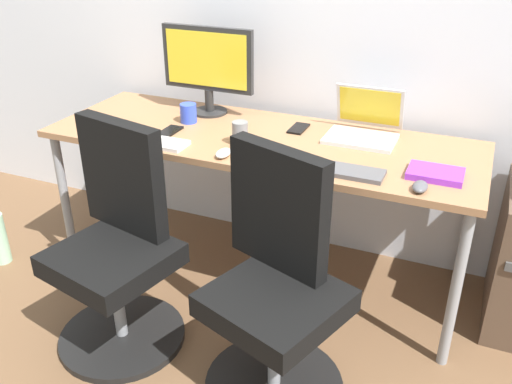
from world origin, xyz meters
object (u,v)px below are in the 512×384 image
at_px(office_chair_right, 276,290).
at_px(desktop_monitor, 208,64).
at_px(open_laptop, 364,125).
at_px(coffee_mug, 188,113).
at_px(office_chair_left, 118,249).

distance_m(office_chair_right, desktop_monitor, 1.24).
relative_size(desktop_monitor, open_laptop, 1.55).
relative_size(office_chair_right, open_laptop, 3.03).
height_order(office_chair_right, coffee_mug, office_chair_right).
xyz_separation_m(office_chair_right, desktop_monitor, (-0.70, 0.85, 0.58)).
bearing_deg(desktop_monitor, office_chair_left, -90.08).
bearing_deg(coffee_mug, office_chair_right, -43.07).
bearing_deg(office_chair_right, desktop_monitor, 129.64).
xyz_separation_m(office_chair_right, open_laptop, (0.10, 0.83, 0.38)).
bearing_deg(coffee_mug, desktop_monitor, 80.21).
bearing_deg(open_laptop, coffee_mug, -170.15).
bearing_deg(desktop_monitor, open_laptop, -1.44).
bearing_deg(open_laptop, desktop_monitor, 178.56).
height_order(office_chair_left, coffee_mug, office_chair_left).
height_order(office_chair_right, desktop_monitor, desktop_monitor).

